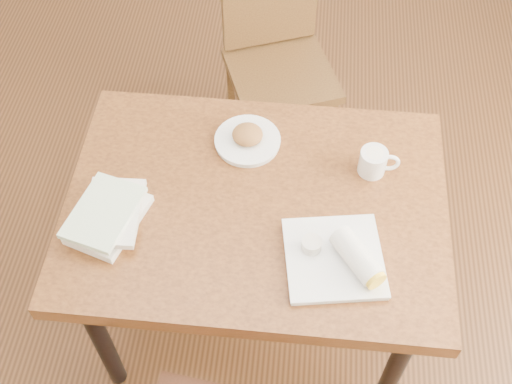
# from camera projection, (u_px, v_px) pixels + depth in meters

# --- Properties ---
(ground) EXTENTS (4.00, 5.00, 0.01)m
(ground) POSITION_uv_depth(u_px,v_px,m) (256.00, 310.00, 2.58)
(ground) COLOR #472814
(ground) RESTS_ON ground
(table) EXTENTS (1.17, 0.85, 0.75)m
(table) POSITION_uv_depth(u_px,v_px,m) (256.00, 217.00, 2.04)
(table) COLOR brown
(table) RESTS_ON ground
(chair_far) EXTENTS (0.54, 0.54, 0.95)m
(chair_far) POSITION_uv_depth(u_px,v_px,m) (276.00, 48.00, 2.68)
(chair_far) COLOR #4E3516
(chair_far) RESTS_ON ground
(plate_scone) EXTENTS (0.22, 0.22, 0.07)m
(plate_scone) POSITION_uv_depth(u_px,v_px,m) (248.00, 139.00, 2.09)
(plate_scone) COLOR white
(plate_scone) RESTS_ON table
(coffee_mug) EXTENTS (0.13, 0.09, 0.09)m
(coffee_mug) POSITION_uv_depth(u_px,v_px,m) (374.00, 161.00, 2.00)
(coffee_mug) COLOR white
(coffee_mug) RESTS_ON table
(plate_burrito) EXTENTS (0.32, 0.32, 0.09)m
(plate_burrito) POSITION_uv_depth(u_px,v_px,m) (341.00, 258.00, 1.82)
(plate_burrito) COLOR white
(plate_burrito) RESTS_ON table
(book_stack) EXTENTS (0.24, 0.29, 0.07)m
(book_stack) POSITION_uv_depth(u_px,v_px,m) (109.00, 215.00, 1.90)
(book_stack) COLOR white
(book_stack) RESTS_ON table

